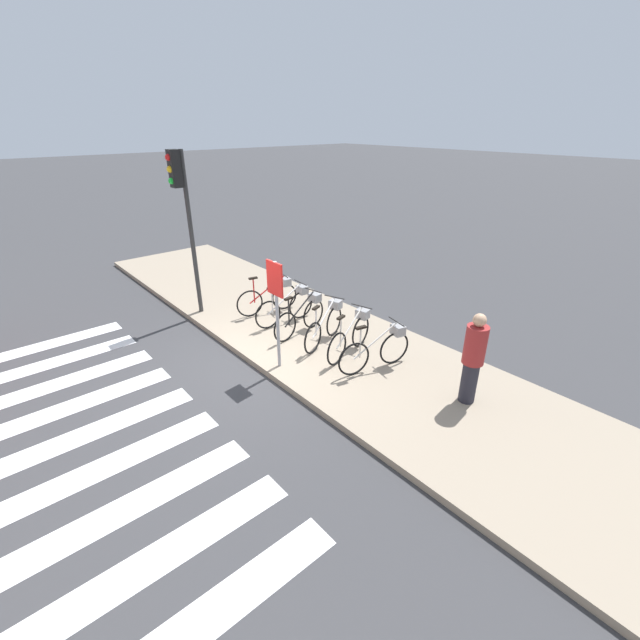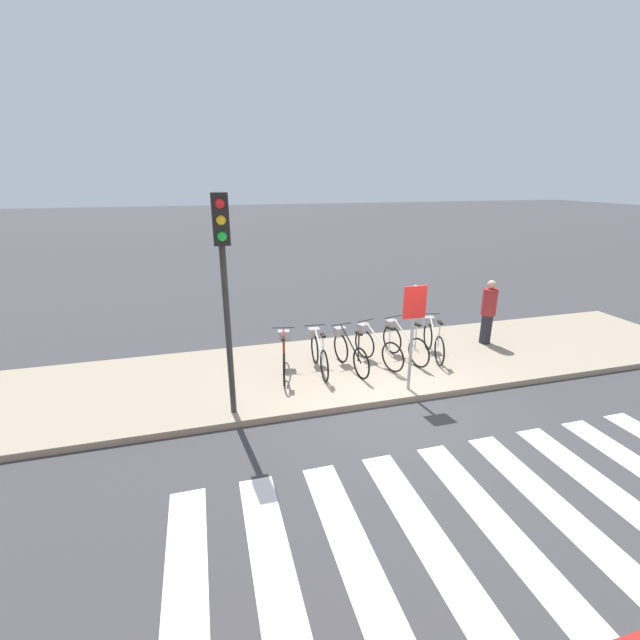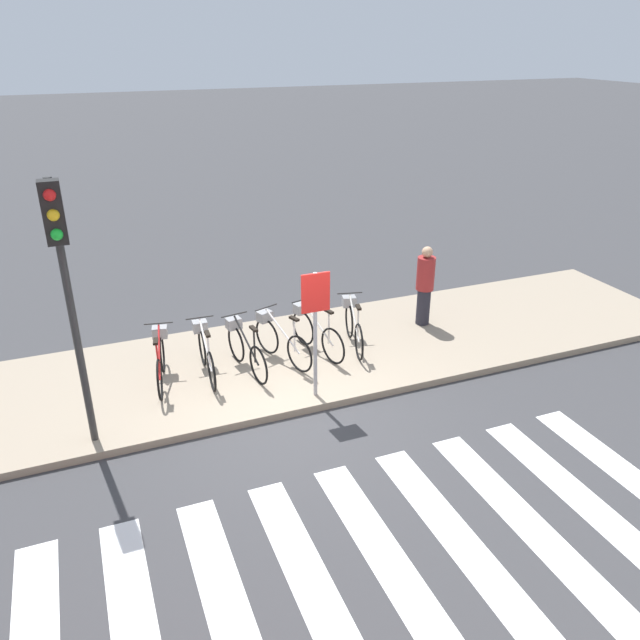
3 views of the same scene
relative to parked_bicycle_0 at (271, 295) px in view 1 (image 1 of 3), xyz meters
The scene contains 11 objects.
ground_plane 2.42m from the parked_bicycle_0, 43.61° to the right, with size 120.00×120.00×0.00m, color #38383A.
sidewalk 1.77m from the parked_bicycle_0, ahead, with size 16.57×3.32×0.12m.
parked_bicycle_0 is the anchor object (origin of this frame).
parked_bicycle_1 0.72m from the parked_bicycle_0, ahead, with size 0.46×1.53×0.95m.
parked_bicycle_2 1.36m from the parked_bicycle_0, ahead, with size 0.46×1.52×0.95m.
parked_bicycle_3 2.00m from the parked_bicycle_0, ahead, with size 0.65×1.46×0.95m.
parked_bicycle_4 2.67m from the parked_bicycle_0, ahead, with size 0.55×1.49×0.95m.
parked_bicycle_5 3.41m from the parked_bicycle_0, ahead, with size 0.52×1.50×0.95m.
pedestrian 5.08m from the parked_bicycle_0, ahead, with size 0.34×0.34×1.56m.
traffic_light 2.84m from the parked_bicycle_0, 129.52° to the right, with size 0.24×0.40×3.65m.
sign_post 2.71m from the parked_bicycle_0, 31.77° to the right, with size 0.44×0.07×2.04m.
Camera 1 is at (6.19, -3.64, 4.32)m, focal length 24.00 mm.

